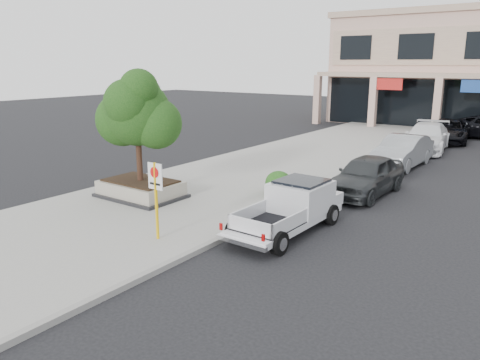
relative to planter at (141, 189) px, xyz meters
name	(u,v)px	position (x,y,z in m)	size (l,w,h in m)	color
ground	(266,252)	(6.72, -1.49, -0.48)	(120.00, 120.00, 0.00)	black
sidewalk	(235,180)	(1.22, 4.51, -0.40)	(8.00, 52.00, 0.15)	gray
curb	(314,194)	(5.17, 4.51, -0.40)	(0.20, 52.00, 0.15)	gray
planter	(141,189)	(0.00, 0.00, 0.00)	(3.20, 2.20, 0.68)	black
planter_tree	(142,113)	(0.13, 0.15, 2.94)	(2.90, 2.55, 4.00)	black
no_parking_sign	(156,190)	(3.74, -2.80, 1.16)	(0.55, 0.09, 2.30)	yellow
hedge	(279,183)	(4.14, 3.45, 0.14)	(1.10, 0.99, 0.94)	#1B3F12
pickup_truck	(286,209)	(6.37, 0.21, 0.30)	(1.82, 4.91, 1.55)	silver
curb_car_a	(366,175)	(6.76, 5.93, 0.32)	(1.88, 4.66, 1.59)	#2C2F31
curb_car_b	(402,151)	(6.33, 12.06, 0.34)	(1.72, 4.93, 1.62)	#989CA0
curb_car_c	(427,137)	(6.11, 17.56, 0.36)	(2.33, 5.73, 1.66)	white
curb_car_d	(448,131)	(6.41, 21.83, 0.29)	(2.54, 5.51, 1.53)	black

